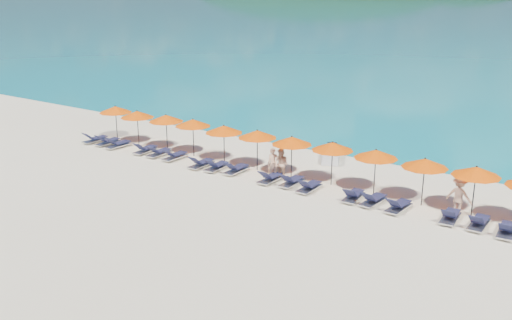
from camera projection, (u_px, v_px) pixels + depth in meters
The scene contains 36 objects.
ground at pixel (219, 199), 26.74m from camera, with size 1400.00×1400.00×0.00m, color beige.
headland_main at pixel (314, 34), 625.94m from camera, with size 374.00×242.00×126.50m.
headland_small at pixel (458, 37), 557.95m from camera, with size 162.00×126.00×85.50m.
jetski at pixel (331, 154), 32.75m from camera, with size 1.89×2.67×0.89m.
beachgoer_a at pixel (273, 164), 29.51m from camera, with size 0.59×0.38×1.61m, color tan.
beachgoer_b at pixel (281, 165), 29.29m from camera, with size 0.80×0.46×1.64m, color tan.
beachgoer_c at pixel (459, 196), 24.69m from camera, with size 1.14×0.53×1.77m, color tan.
umbrella_0 at pixel (115, 109), 36.81m from camera, with size 2.10×2.10×2.28m.
umbrella_1 at pixel (137, 114), 35.38m from camera, with size 2.10×2.10×2.28m.
umbrella_2 at pixel (166, 118), 34.29m from camera, with size 2.10×2.10×2.28m.
umbrella_3 at pixel (193, 123), 33.14m from camera, with size 2.10×2.10×2.28m.
umbrella_4 at pixel (224, 129), 31.61m from camera, with size 2.10×2.10×2.28m.
umbrella_5 at pixel (257, 134), 30.54m from camera, with size 2.10×2.10×2.28m.
umbrella_6 at pixel (292, 141), 29.21m from camera, with size 2.10×2.10×2.28m.
umbrella_7 at pixel (333, 146), 28.15m from camera, with size 2.10×2.10×2.28m.
umbrella_8 at pixel (376, 154), 26.84m from camera, with size 2.10×2.10×2.28m.
umbrella_9 at pixel (425, 163), 25.44m from camera, with size 2.10×2.10×2.28m.
umbrella_10 at pixel (476, 171), 24.28m from camera, with size 2.10×2.10×2.28m.
lounger_0 at pixel (95, 139), 36.60m from camera, with size 0.73×1.74×0.66m.
lounger_1 at pixel (108, 141), 36.02m from camera, with size 0.64×1.71×0.66m.
lounger_2 at pixel (118, 144), 35.39m from camera, with size 0.67×1.72×0.66m.
lounger_3 at pixel (145, 149), 34.24m from camera, with size 0.75×1.74×0.66m.
lounger_4 at pixel (159, 152), 33.62m from camera, with size 0.65×1.71×0.66m.
lounger_5 at pixel (175, 156), 32.92m from camera, with size 0.63×1.70×0.66m.
lounger_6 at pixel (201, 163), 31.48m from camera, with size 0.62×1.70×0.66m.
lounger_7 at pixel (217, 166), 31.00m from camera, with size 0.71×1.73×0.66m.
lounger_8 at pixel (236, 169), 30.50m from camera, with size 0.64×1.71×0.66m.
lounger_9 at pixel (270, 178), 29.06m from camera, with size 0.64×1.71×0.66m.
lounger_10 at pixel (292, 181), 28.56m from camera, with size 0.63×1.70×0.66m.
lounger_11 at pixel (309, 187), 27.77m from camera, with size 0.65×1.71×0.66m.
lounger_12 at pixel (353, 195), 26.58m from camera, with size 0.79×1.75×0.66m.
lounger_13 at pixel (373, 200), 26.04m from camera, with size 0.75×1.74×0.66m.
lounger_14 at pixel (398, 206), 25.29m from camera, with size 0.73×1.74×0.66m.
lounger_15 at pixel (450, 216), 24.16m from camera, with size 0.78×1.75×0.66m.
lounger_16 at pixel (479, 222), 23.52m from camera, with size 0.65×1.71×0.66m.
lounger_17 at pixel (507, 230), 22.80m from camera, with size 0.78×1.75×0.66m.
Camera 1 is at (15.86, -19.50, 9.46)m, focal length 40.00 mm.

